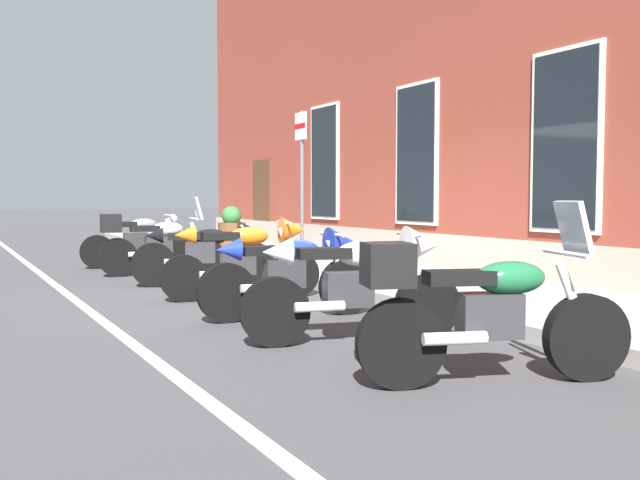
{
  "coord_description": "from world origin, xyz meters",
  "views": [
    {
      "loc": [
        8.63,
        -4.71,
        1.34
      ],
      "look_at": [
        -0.11,
        -0.0,
        0.73
      ],
      "focal_mm": 39.7,
      "sensor_mm": 36.0,
      "label": 1
    }
  ],
  "objects_px": {
    "motorcycle_blue_sport": "(295,269)",
    "motorcycle_green_touring": "(481,309)",
    "parking_sign": "(302,168)",
    "barrel_planter": "(232,233)",
    "motorcycle_orange_sport": "(248,254)",
    "motorcycle_grey_naked": "(140,241)",
    "motorcycle_silver_touring": "(155,243)",
    "motorcycle_black_sport": "(209,250)",
    "motorcycle_white_sport": "(362,280)"
  },
  "relations": [
    {
      "from": "motorcycle_green_touring",
      "to": "motorcycle_silver_touring",
      "type": "bearing_deg",
      "value": -179.06
    },
    {
      "from": "motorcycle_green_touring",
      "to": "motorcycle_orange_sport",
      "type": "bearing_deg",
      "value": 177.65
    },
    {
      "from": "motorcycle_white_sport",
      "to": "parking_sign",
      "type": "relative_size",
      "value": 0.8
    },
    {
      "from": "parking_sign",
      "to": "barrel_planter",
      "type": "relative_size",
      "value": 2.59
    },
    {
      "from": "motorcycle_orange_sport",
      "to": "motorcycle_silver_touring",
      "type": "bearing_deg",
      "value": -174.41
    },
    {
      "from": "motorcycle_grey_naked",
      "to": "motorcycle_white_sport",
      "type": "distance_m",
      "value": 7.96
    },
    {
      "from": "motorcycle_blue_sport",
      "to": "motorcycle_green_touring",
      "type": "distance_m",
      "value": 3.14
    },
    {
      "from": "motorcycle_grey_naked",
      "to": "motorcycle_black_sport",
      "type": "distance_m",
      "value": 3.34
    },
    {
      "from": "motorcycle_green_touring",
      "to": "barrel_planter",
      "type": "relative_size",
      "value": 1.97
    },
    {
      "from": "motorcycle_black_sport",
      "to": "motorcycle_orange_sport",
      "type": "relative_size",
      "value": 0.98
    },
    {
      "from": "motorcycle_green_touring",
      "to": "motorcycle_white_sport",
      "type": "bearing_deg",
      "value": 178.62
    },
    {
      "from": "motorcycle_white_sport",
      "to": "motorcycle_silver_touring",
      "type": "bearing_deg",
      "value": -178.46
    },
    {
      "from": "motorcycle_black_sport",
      "to": "motorcycle_white_sport",
      "type": "relative_size",
      "value": 1.01
    },
    {
      "from": "parking_sign",
      "to": "motorcycle_silver_touring",
      "type": "bearing_deg",
      "value": -128.92
    },
    {
      "from": "motorcycle_orange_sport",
      "to": "parking_sign",
      "type": "height_order",
      "value": "parking_sign"
    },
    {
      "from": "motorcycle_silver_touring",
      "to": "motorcycle_orange_sport",
      "type": "xyz_separation_m",
      "value": [
        3.35,
        0.33,
        0.03
      ]
    },
    {
      "from": "motorcycle_silver_touring",
      "to": "motorcycle_orange_sport",
      "type": "bearing_deg",
      "value": 5.59
    },
    {
      "from": "motorcycle_white_sport",
      "to": "motorcycle_green_touring",
      "type": "xyz_separation_m",
      "value": [
        1.67,
        -0.04,
        -0.03
      ]
    },
    {
      "from": "barrel_planter",
      "to": "motorcycle_silver_touring",
      "type": "bearing_deg",
      "value": -50.3
    },
    {
      "from": "barrel_planter",
      "to": "motorcycle_white_sport",
      "type": "bearing_deg",
      "value": -13.0
    },
    {
      "from": "motorcycle_black_sport",
      "to": "motorcycle_orange_sport",
      "type": "xyz_separation_m",
      "value": [
        1.55,
        0.0,
        0.04
      ]
    },
    {
      "from": "motorcycle_white_sport",
      "to": "motorcycle_grey_naked",
      "type": "bearing_deg",
      "value": -179.64
    },
    {
      "from": "motorcycle_silver_touring",
      "to": "motorcycle_orange_sport",
      "type": "distance_m",
      "value": 3.36
    },
    {
      "from": "motorcycle_grey_naked",
      "to": "barrel_planter",
      "type": "distance_m",
      "value": 1.94
    },
    {
      "from": "motorcycle_white_sport",
      "to": "motorcycle_orange_sport",
      "type": "bearing_deg",
      "value": 177.13
    },
    {
      "from": "motorcycle_grey_naked",
      "to": "motorcycle_green_touring",
      "type": "bearing_deg",
      "value": 0.06
    },
    {
      "from": "motorcycle_orange_sport",
      "to": "parking_sign",
      "type": "distance_m",
      "value": 2.7
    },
    {
      "from": "motorcycle_blue_sport",
      "to": "motorcycle_silver_touring",
      "type": "bearing_deg",
      "value": -177.54
    },
    {
      "from": "motorcycle_blue_sport",
      "to": "motorcycle_white_sport",
      "type": "xyz_separation_m",
      "value": [
        1.47,
        -0.04,
        0.03
      ]
    },
    {
      "from": "motorcycle_black_sport",
      "to": "parking_sign",
      "type": "relative_size",
      "value": 0.8
    },
    {
      "from": "motorcycle_black_sport",
      "to": "barrel_planter",
      "type": "distance_m",
      "value": 3.9
    },
    {
      "from": "barrel_planter",
      "to": "motorcycle_orange_sport",
      "type": "bearing_deg",
      "value": -18.84
    },
    {
      "from": "motorcycle_silver_touring",
      "to": "motorcycle_green_touring",
      "type": "relative_size",
      "value": 1.08
    },
    {
      "from": "motorcycle_silver_touring",
      "to": "motorcycle_black_sport",
      "type": "height_order",
      "value": "motorcycle_silver_touring"
    },
    {
      "from": "motorcycle_orange_sport",
      "to": "parking_sign",
      "type": "relative_size",
      "value": 0.82
    },
    {
      "from": "motorcycle_silver_touring",
      "to": "parking_sign",
      "type": "xyz_separation_m",
      "value": [
        1.61,
        1.99,
        1.25
      ]
    },
    {
      "from": "motorcycle_blue_sport",
      "to": "parking_sign",
      "type": "xyz_separation_m",
      "value": [
        -3.35,
        1.78,
        1.26
      ]
    },
    {
      "from": "motorcycle_silver_touring",
      "to": "motorcycle_blue_sport",
      "type": "xyz_separation_m",
      "value": [
        4.95,
        0.21,
        -0.01
      ]
    },
    {
      "from": "motorcycle_silver_touring",
      "to": "motorcycle_white_sport",
      "type": "height_order",
      "value": "motorcycle_silver_touring"
    },
    {
      "from": "motorcycle_silver_touring",
      "to": "motorcycle_grey_naked",
      "type": "bearing_deg",
      "value": 175.43
    },
    {
      "from": "motorcycle_grey_naked",
      "to": "motorcycle_white_sport",
      "type": "height_order",
      "value": "motorcycle_white_sport"
    },
    {
      "from": "motorcycle_silver_touring",
      "to": "motorcycle_white_sport",
      "type": "relative_size",
      "value": 1.03
    },
    {
      "from": "motorcycle_black_sport",
      "to": "motorcycle_orange_sport",
      "type": "distance_m",
      "value": 1.55
    },
    {
      "from": "parking_sign",
      "to": "barrel_planter",
      "type": "xyz_separation_m",
      "value": [
        -3.31,
        0.06,
        -1.23
      ]
    },
    {
      "from": "motorcycle_green_touring",
      "to": "motorcycle_black_sport",
      "type": "bearing_deg",
      "value": 178.23
    },
    {
      "from": "motorcycle_grey_naked",
      "to": "motorcycle_green_touring",
      "type": "relative_size",
      "value": 1.1
    },
    {
      "from": "motorcycle_blue_sport",
      "to": "motorcycle_white_sport",
      "type": "bearing_deg",
      "value": -1.55
    },
    {
      "from": "motorcycle_white_sport",
      "to": "parking_sign",
      "type": "bearing_deg",
      "value": 159.36
    },
    {
      "from": "parking_sign",
      "to": "motorcycle_grey_naked",
      "type": "bearing_deg",
      "value": -149.32
    },
    {
      "from": "parking_sign",
      "to": "motorcycle_green_touring",
      "type": "bearing_deg",
      "value": -15.96
    }
  ]
}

